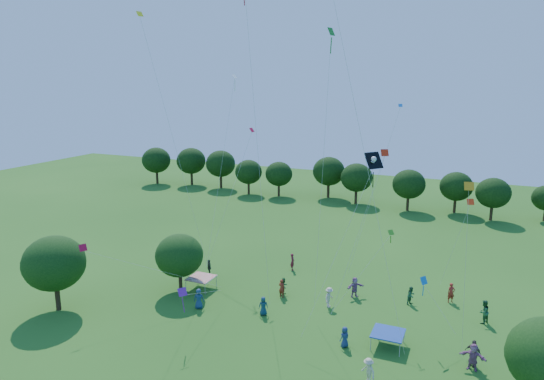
# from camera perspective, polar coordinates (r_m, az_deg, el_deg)

# --- Properties ---
(near_tree_west) EXTENTS (4.99, 4.99, 6.34)m
(near_tree_west) POSITION_cam_1_polar(r_m,az_deg,el_deg) (43.61, -24.26, -7.86)
(near_tree_west) COLOR #422B19
(near_tree_west) RESTS_ON ground
(near_tree_north) EXTENTS (4.26, 4.26, 5.31)m
(near_tree_north) POSITION_cam_1_polar(r_m,az_deg,el_deg) (44.29, -10.85, -7.57)
(near_tree_north) COLOR #422B19
(near_tree_north) RESTS_ON ground
(treeline) EXTENTS (88.01, 8.77, 6.77)m
(treeline) POSITION_cam_1_polar(r_m,az_deg,el_deg) (75.19, 11.46, 1.37)
(treeline) COLOR #422B19
(treeline) RESTS_ON ground
(tent_red_stripe) EXTENTS (2.20, 2.20, 1.10)m
(tent_red_stripe) POSITION_cam_1_polar(r_m,az_deg,el_deg) (45.33, -8.35, -10.19)
(tent_red_stripe) COLOR red
(tent_red_stripe) RESTS_ON ground
(tent_blue) EXTENTS (2.20, 2.20, 1.10)m
(tent_blue) POSITION_cam_1_polar(r_m,az_deg,el_deg) (36.87, 13.49, -16.07)
(tent_blue) COLOR #173D99
(tent_blue) RESTS_ON ground
(crowd_person_0) EXTENTS (0.76, 0.86, 1.54)m
(crowd_person_0) POSITION_cam_1_polar(r_m,az_deg,el_deg) (36.40, 8.54, -16.73)
(crowd_person_0) COLOR navy
(crowd_person_0) RESTS_ON ground
(crowd_person_1) EXTENTS (0.68, 0.50, 1.64)m
(crowd_person_1) POSITION_cam_1_polar(r_m,az_deg,el_deg) (43.31, 1.15, -11.48)
(crowd_person_1) COLOR maroon
(crowd_person_1) RESTS_ON ground
(crowd_person_2) EXTENTS (0.95, 1.07, 1.91)m
(crowd_person_2) POSITION_cam_1_polar(r_m,az_deg,el_deg) (42.39, 23.65, -12.99)
(crowd_person_2) COLOR #285E34
(crowd_person_2) RESTS_ON ground
(crowd_person_3) EXTENTS (1.21, 1.08, 1.73)m
(crowd_person_3) POSITION_cam_1_polar(r_m,az_deg,el_deg) (32.87, 11.26, -20.16)
(crowd_person_3) COLOR beige
(crowd_person_3) RESTS_ON ground
(crowd_person_4) EXTENTS (1.19, 0.85, 1.85)m
(crowd_person_4) POSITION_cam_1_polar(r_m,az_deg,el_deg) (36.50, 22.58, -17.27)
(crowd_person_4) COLOR #483C39
(crowd_person_4) RESTS_ON ground
(crowd_person_5) EXTENTS (1.59, 1.64, 1.81)m
(crowd_person_5) POSITION_cam_1_polar(r_m,az_deg,el_deg) (43.92, 9.71, -11.20)
(crowd_person_5) COLOR #8E5289
(crowd_person_5) RESTS_ON ground
(crowd_person_6) EXTENTS (0.96, 0.74, 1.73)m
(crowd_person_6) POSITION_cam_1_polar(r_m,az_deg,el_deg) (41.76, -8.61, -12.54)
(crowd_person_6) COLOR navy
(crowd_person_6) RESTS_ON ground
(crowd_person_7) EXTENTS (0.77, 0.68, 1.74)m
(crowd_person_7) POSITION_cam_1_polar(r_m,az_deg,el_deg) (45.01, 20.33, -11.29)
(crowd_person_7) COLOR maroon
(crowd_person_7) RESTS_ON ground
(crowd_person_8) EXTENTS (0.74, 0.88, 1.57)m
(crowd_person_8) POSITION_cam_1_polar(r_m,az_deg,el_deg) (43.68, 16.05, -11.84)
(crowd_person_8) COLOR #235335
(crowd_person_8) RESTS_ON ground
(crowd_person_9) EXTENTS (0.68, 1.20, 1.74)m
(crowd_person_9) POSITION_cam_1_polar(r_m,az_deg,el_deg) (41.81, 6.74, -12.43)
(crowd_person_9) COLOR beige
(crowd_person_9) RESTS_ON ground
(crowd_person_10) EXTENTS (0.84, 1.06, 1.64)m
(crowd_person_10) POSITION_cam_1_polar(r_m,az_deg,el_deg) (48.14, -7.41, -9.03)
(crowd_person_10) COLOR #38352D
(crowd_person_10) RESTS_ON ground
(crowd_person_11) EXTENTS (1.80, 0.89, 1.85)m
(crowd_person_11) POSITION_cam_1_polar(r_m,az_deg,el_deg) (36.05, 22.58, -17.67)
(crowd_person_11) COLOR #99598A
(crowd_person_11) RESTS_ON ground
(crowd_person_12) EXTENTS (0.88, 0.75, 1.56)m
(crowd_person_12) POSITION_cam_1_polar(r_m,az_deg,el_deg) (40.30, -1.02, -13.49)
(crowd_person_12) COLOR #1A364D
(crowd_person_12) RESTS_ON ground
(crowd_person_13) EXTENTS (0.66, 0.76, 1.73)m
(crowd_person_13) POSITION_cam_1_polar(r_m,az_deg,el_deg) (49.08, 2.43, -8.44)
(crowd_person_13) COLOR maroon
(crowd_person_13) RESTS_ON ground
(crowd_person_14) EXTENTS (0.63, 0.87, 1.58)m
(crowd_person_14) POSITION_cam_1_polar(r_m,az_deg,el_deg) (43.77, 1.42, -11.26)
(crowd_person_14) COLOR #2B642E
(crowd_person_14) RESTS_ON ground
(pirate_kite) EXTENTS (4.07, 5.95, 12.34)m
(pirate_kite) POSITION_cam_1_polar(r_m,az_deg,el_deg) (34.92, 11.74, 3.14)
(pirate_kite) COLOR black
(red_high_kite) EXTENTS (2.08, 1.22, 26.17)m
(red_high_kite) POSITION_cam_1_polar(r_m,az_deg,el_deg) (35.68, -2.86, 18.48)
(red_high_kite) COLOR red
(small_kite_0) EXTENTS (8.44, 7.34, 4.96)m
(small_kite_0) POSITION_cam_1_polar(r_m,az_deg,el_deg) (40.56, -18.50, -7.37)
(small_kite_0) COLOR red
(small_kite_1) EXTENTS (2.18, 0.74, 7.97)m
(small_kite_1) POSITION_cam_1_polar(r_m,az_deg,el_deg) (42.57, 21.83, -2.75)
(small_kite_1) COLOR #FF340D
(small_kite_2) EXTENTS (0.75, 1.95, 11.73)m
(small_kite_2) POSITION_cam_1_polar(r_m,az_deg,el_deg) (30.22, 22.00, -3.80)
(small_kite_2) COLOR orange
(small_kite_3) EXTENTS (4.07, 2.63, 6.42)m
(small_kite_3) POSITION_cam_1_polar(r_m,az_deg,el_deg) (37.36, 12.59, -6.70)
(small_kite_3) COLOR #318818
(small_kite_4) EXTENTS (2.71, 0.78, 3.69)m
(small_kite_4) POSITION_cam_1_polar(r_m,az_deg,el_deg) (36.72, 17.67, -10.70)
(small_kite_4) COLOR blue
(small_kite_5) EXTENTS (0.96, 6.88, 2.95)m
(small_kite_5) POSITION_cam_1_polar(r_m,az_deg,el_deg) (36.26, -9.97, -11.95)
(small_kite_5) COLOR #741999
(small_kite_6) EXTENTS (1.51, 9.08, 17.90)m
(small_kite_6) POSITION_cam_1_polar(r_m,az_deg,el_deg) (49.76, -5.21, 7.84)
(small_kite_6) COLOR white
(small_kite_7) EXTENTS (4.93, 2.74, 22.10)m
(small_kite_7) POSITION_cam_1_polar(r_m,az_deg,el_deg) (28.53, 10.24, 7.35)
(small_kite_7) COLOR #0DADD1
(small_kite_8) EXTENTS (3.09, 4.52, 12.91)m
(small_kite_8) POSITION_cam_1_polar(r_m,az_deg,el_deg) (46.18, -3.69, 3.11)
(small_kite_8) COLOR red
(small_kite_9) EXTENTS (3.26, 2.78, 12.43)m
(small_kite_9) POSITION_cam_1_polar(r_m,az_deg,el_deg) (36.26, 11.87, 0.40)
(small_kite_9) COLOR red
(small_kite_10) EXTENTS (3.04, 4.74, 22.65)m
(small_kite_10) POSITION_cam_1_polar(r_m,az_deg,el_deg) (42.24, -12.73, 10.28)
(small_kite_10) COLOR yellow
(small_kite_11) EXTENTS (1.06, 0.65, 20.87)m
(small_kite_11) POSITION_cam_1_polar(r_m,az_deg,el_deg) (35.33, 6.50, 10.57)
(small_kite_11) COLOR #177F18
(small_kite_12) EXTENTS (3.71, 2.37, 15.33)m
(small_kite_12) POSITION_cam_1_polar(r_m,az_deg,el_deg) (43.96, 12.78, 2.77)
(small_kite_12) COLOR blue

